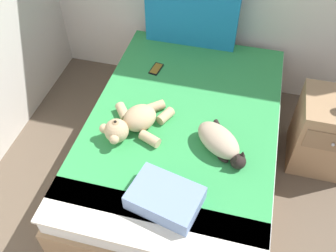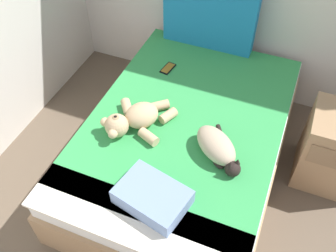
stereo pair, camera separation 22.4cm
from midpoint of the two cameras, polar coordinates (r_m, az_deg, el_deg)
The scene contains 7 objects.
bed at distance 2.81m, azimuth 4.97°, elevation -2.83°, with size 1.36×2.01×0.53m.
patterned_cushion at distance 3.18m, azimuth 8.53°, elevation 16.20°, with size 0.77×0.13×0.52m.
cat at distance 2.38m, azimuth 10.36°, elevation -3.42°, with size 0.39×0.41×0.15m.
teddy_bear at distance 2.50m, azimuth -2.61°, elevation 0.99°, with size 0.44×0.51×0.17m.
cell_phone at distance 3.01m, azimuth 2.14°, elevation 8.80°, with size 0.09×0.16×0.01m.
throw_pillow at distance 2.15m, azimuth 0.63°, elevation -11.02°, with size 0.40×0.28×0.11m, color #728CB7.
nightstand at distance 3.02m, azimuth 26.28°, elevation -3.34°, with size 0.46×0.48×0.62m.
Camera 2 is at (2.00, 1.79, 2.42)m, focal length 39.53 mm.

